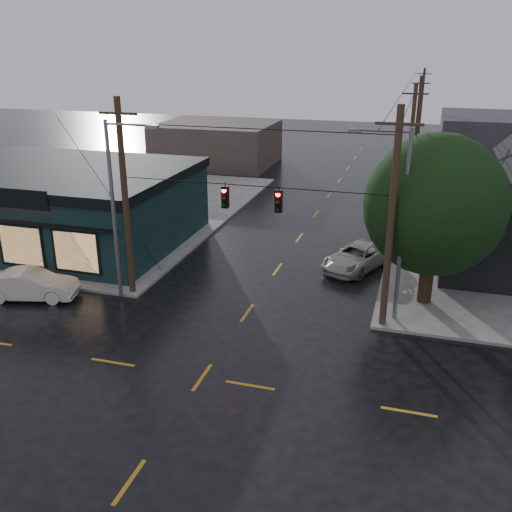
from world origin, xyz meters
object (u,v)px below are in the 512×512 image
(suv_silver, at_px, (357,257))
(corner_tree, at_px, (434,205))
(utility_pole_ne, at_px, (382,326))
(utility_pole_nw, at_px, (133,293))
(sedan_cream, at_px, (31,285))

(suv_silver, bearing_deg, corner_tree, -21.87)
(corner_tree, relative_size, suv_silver, 1.67)
(utility_pole_ne, distance_m, suv_silver, 7.29)
(utility_pole_nw, distance_m, utility_pole_ne, 13.00)
(utility_pole_nw, bearing_deg, utility_pole_ne, 0.00)
(utility_pole_ne, bearing_deg, suv_silver, 106.66)
(corner_tree, distance_m, utility_pole_ne, 6.32)
(sedan_cream, relative_size, suv_silver, 0.92)
(utility_pole_ne, bearing_deg, corner_tree, 59.44)
(utility_pole_nw, bearing_deg, sedan_cream, -156.39)
(corner_tree, bearing_deg, sedan_cream, -165.27)
(sedan_cream, bearing_deg, corner_tree, -89.77)
(corner_tree, bearing_deg, utility_pole_ne, -120.56)
(corner_tree, height_order, suv_silver, corner_tree)
(corner_tree, height_order, sedan_cream, corner_tree)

